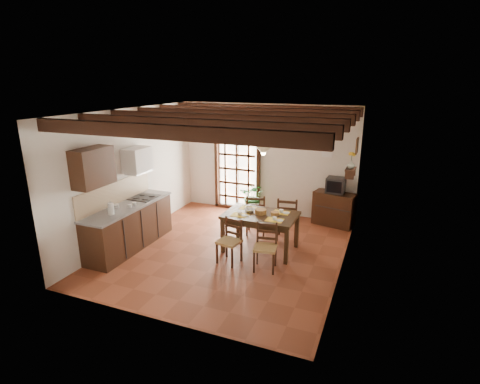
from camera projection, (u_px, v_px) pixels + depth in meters
The scene contains 25 objects.
ground_plane at pixel (228, 250), 7.68m from camera, with size 5.00×5.00×0.00m, color brown.
room_shell at pixel (227, 164), 7.15m from camera, with size 4.52×5.02×2.81m.
ceiling_beams at pixel (227, 118), 6.90m from camera, with size 4.50×4.34×0.20m.
french_door at pixel (237, 166), 9.80m from camera, with size 1.26×0.11×2.32m.
kitchen_counter at pixel (130, 226), 7.71m from camera, with size 0.64×2.25×1.38m.
upper_cabinet at pixel (93, 167), 6.73m from camera, with size 0.35×0.80×0.70m, color black.
range_hood at pixel (137, 160), 7.86m from camera, with size 0.38×0.60×0.54m.
counter_items at pixel (130, 202), 7.65m from camera, with size 0.50×1.43×0.25m.
dining_table at pixel (261, 219), 7.52m from camera, with size 1.45×0.94×0.78m.
chair_near_left at pixel (230, 249), 7.11m from camera, with size 0.46×0.45×0.87m.
chair_near_right at pixel (265, 255), 6.85m from camera, with size 0.46×0.45×0.88m.
chair_far_left at pixel (256, 222), 8.41m from camera, with size 0.52×0.50×0.95m.
chair_far_right at pixel (287, 226), 8.15m from camera, with size 0.50×0.49×0.97m.
table_setting at pixel (261, 211), 7.47m from camera, with size 1.05×0.70×0.10m.
table_bowl at pixel (250, 210), 7.62m from camera, with size 0.22×0.22×0.05m, color white.
sideboard at pixel (334, 209), 8.91m from camera, with size 0.95×0.43×0.81m, color black.
crt_tv at pixel (336, 185), 8.73m from camera, with size 0.43×0.40×0.36m.
fuse_box at pixel (328, 150), 8.84m from camera, with size 0.25×0.03×0.32m, color white.
plant_pot at pixel (253, 213), 9.51m from camera, with size 0.33×0.33×0.20m, color maroon.
potted_plant at pixel (254, 195), 9.38m from camera, with size 1.66×1.42×1.85m, color #144C19.
wall_shelf at pixel (351, 171), 7.90m from camera, with size 0.20×0.42×0.20m.
shelf_vase at pixel (351, 164), 7.86m from camera, with size 0.15×0.15×0.15m, color #B2BFB2.
shelf_flowers at pixel (352, 155), 7.80m from camera, with size 0.14×0.14×0.36m.
framed_picture at pixel (357, 146), 7.71m from camera, with size 0.03×0.32×0.32m.
pendant_lamp at pixel (263, 149), 7.20m from camera, with size 0.36×0.36×0.84m.
Camera 1 is at (2.83, -6.41, 3.38)m, focal length 28.00 mm.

